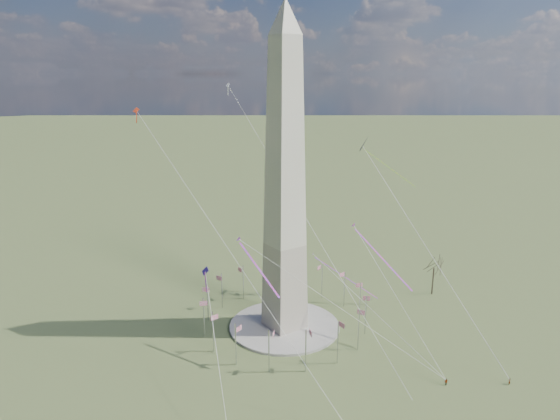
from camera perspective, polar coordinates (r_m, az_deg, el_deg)
ground at (r=168.01m, az=0.51°, el=-13.22°), size 2000.00×2000.00×0.00m
plaza at (r=167.81m, az=0.51°, el=-13.10°), size 36.00×36.00×0.80m
washington_monument at (r=151.11m, az=0.56°, el=2.97°), size 15.56×15.56×100.00m
flagpole_ring at (r=164.66m, az=0.52°, el=-11.00°), size 54.40×54.40×13.00m
tree_near at (r=194.91m, az=17.20°, el=-6.18°), size 8.93×8.93×15.62m
person_east at (r=153.45m, az=24.74°, el=-17.37°), size 0.70×0.48×1.86m
person_centre at (r=147.25m, az=18.46°, el=-18.13°), size 1.23×0.75×1.95m
kite_delta_black at (r=179.20m, az=9.77°, el=6.96°), size 18.53×18.30×17.48m
kite_diamond_purple at (r=147.76m, az=-8.52°, el=-7.25°), size 1.83×2.81×8.56m
kite_streamer_left at (r=157.97m, az=10.52°, el=-4.18°), size 4.34×23.58×16.21m
kite_streamer_mid at (r=142.16m, az=-3.11°, el=-5.76°), size 2.95×18.83×12.93m
kite_streamer_right at (r=180.71m, az=6.27°, el=-6.78°), size 18.10×18.03×16.58m
kite_small_red at (r=159.02m, az=-16.11°, el=10.74°), size 1.52×1.69×4.65m
kite_small_white at (r=193.14m, az=-5.97°, el=13.91°), size 1.23×1.98×4.50m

